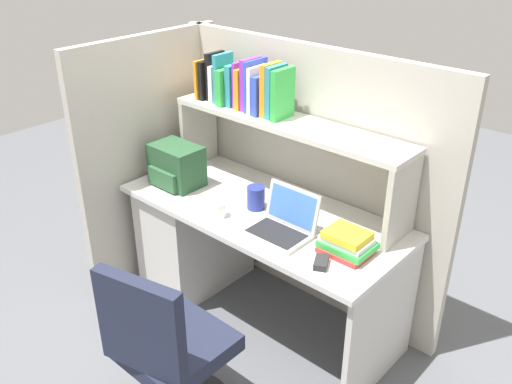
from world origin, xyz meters
The scene contains 13 objects.
ground_plane centered at (0.00, 0.00, 0.00)m, with size 8.00×8.00×0.00m, color #595B60.
desk centered at (-0.39, 0.00, 0.40)m, with size 1.60×0.70×0.73m.
cubicle_partition_rear centered at (0.00, 0.38, 0.78)m, with size 1.84×0.05×1.55m, color #B2ADA0.
cubicle_partition_left centered at (-0.85, -0.05, 0.78)m, with size 0.05×1.06×1.55m, color #B2ADA0.
overhead_hutch centered at (0.00, 0.20, 1.08)m, with size 1.44×0.28×0.45m.
reference_books_on_shelf centered at (-0.31, 0.20, 1.30)m, with size 0.60×0.19×0.28m.
laptop centered at (0.24, -0.12, 0.78)m, with size 0.31×0.26×0.22m.
backpack centered at (-0.57, -0.11, 0.85)m, with size 0.30×0.22×0.24m.
computer_mouse centered at (0.55, -0.22, 0.75)m, with size 0.06×0.10×0.03m, color #262628.
paper_cup centered at (-0.11, -0.22, 0.77)m, with size 0.08×0.08×0.08m, color white.
snack_canister centered at (-0.03, -0.02, 0.79)m, with size 0.10×0.10×0.13m, color navy.
desk_book_stack centered at (0.57, -0.05, 0.78)m, with size 0.24×0.19×0.11m.
office_chair centered at (0.21, -0.87, 0.39)m, with size 0.52×0.53×0.93m.
Camera 1 is at (1.71, -1.97, 2.18)m, focal length 38.82 mm.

